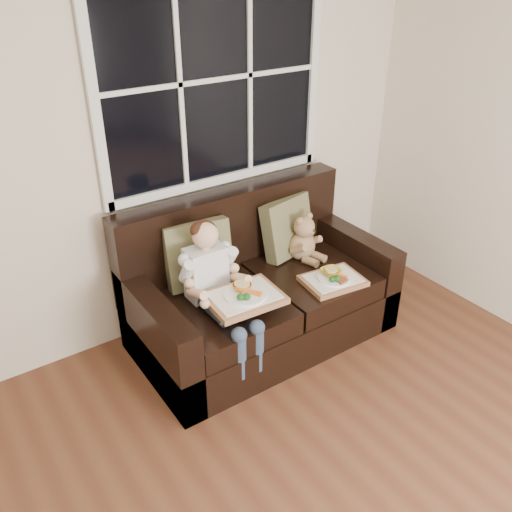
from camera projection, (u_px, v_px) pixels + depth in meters
room_walls at (506, 324)px, 1.25m from camera, size 4.52×5.02×2.71m
window_back at (215, 79)px, 3.34m from camera, size 1.62×0.04×1.37m
loveseat at (257, 294)px, 3.67m from camera, size 1.70×0.92×0.96m
pillow_left at (198, 255)px, 3.44m from camera, size 0.45×0.26×0.44m
pillow_right at (287, 227)px, 3.79m from camera, size 0.44×0.27×0.42m
child at (214, 279)px, 3.24m from camera, size 0.36×0.59×0.80m
teddy_bear at (303, 241)px, 3.76m from camera, size 0.23×0.28×0.35m
tray_left at (244, 296)px, 3.17m from camera, size 0.45×0.36×0.10m
tray_right at (333, 279)px, 3.52m from camera, size 0.42×0.34×0.09m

